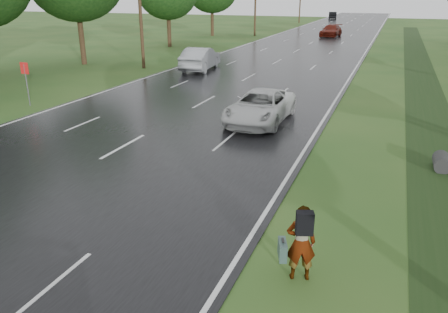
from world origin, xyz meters
TOP-DOWN VIEW (x-y plane):
  - road at (0.00, 45.00)m, footprint 14.00×180.00m
  - edge_stripe_east at (6.75, 45.00)m, footprint 0.12×180.00m
  - edge_stripe_west at (-6.75, 45.00)m, footprint 0.12×180.00m
  - center_line at (0.00, 45.00)m, footprint 0.12×180.00m
  - drainage_ditch at (11.50, 18.71)m, footprint 2.20×120.00m
  - road_sign at (-8.50, 12.00)m, footprint 0.50×0.06m
  - utility_pole_mid at (-9.20, 25.00)m, footprint 1.60×0.26m
  - pedestrian at (8.18, 2.14)m, footprint 0.89×0.69m
  - white_pickup at (4.02, 13.29)m, footprint 2.44×5.20m
  - silver_sedan at (-4.49, 25.63)m, footprint 2.45×5.45m
  - far_car_red at (1.00, 57.30)m, footprint 2.70×5.56m
  - far_car_dark at (-4.67, 99.75)m, footprint 2.37×5.03m

SIDE VIEW (x-z plane):
  - road at x=0.00m, z-range 0.00..0.04m
  - drainage_ditch at x=11.50m, z-range -0.24..0.32m
  - edge_stripe_east at x=6.75m, z-range 0.04..0.05m
  - edge_stripe_west at x=-6.75m, z-range 0.04..0.05m
  - center_line at x=0.00m, z-range 0.04..0.05m
  - white_pickup at x=4.02m, z-range 0.04..1.48m
  - far_car_red at x=1.00m, z-range 0.04..1.60m
  - far_car_dark at x=-4.67m, z-range 0.04..1.63m
  - pedestrian at x=8.18m, z-range 0.03..1.74m
  - silver_sedan at x=-4.49m, z-range 0.04..1.78m
  - road_sign at x=-8.50m, z-range 0.49..2.79m
  - utility_pole_mid at x=-9.20m, z-range 0.20..10.20m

